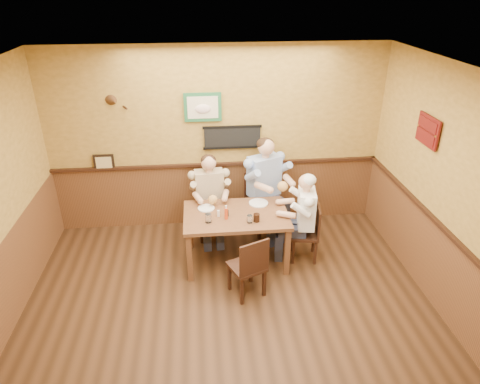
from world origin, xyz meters
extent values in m
plane|color=#311D0E|center=(0.00, 0.00, 0.00)|extent=(5.00, 5.00, 0.00)
cube|color=silver|center=(0.00, 0.00, 2.80)|extent=(5.00, 5.00, 0.02)
cube|color=gold|center=(0.00, 2.50, 1.40)|extent=(5.00, 0.02, 2.80)
cube|color=gold|center=(2.50, 0.00, 1.40)|extent=(0.02, 5.00, 2.80)
cube|color=brown|center=(0.00, 2.48, 0.50)|extent=(5.00, 0.02, 1.00)
cube|color=brown|center=(2.48, 0.00, 0.50)|extent=(0.02, 5.00, 1.00)
cube|color=black|center=(0.22, 2.46, 1.45)|extent=(0.88, 0.03, 0.34)
cube|color=#216136|center=(-0.20, 2.46, 1.92)|extent=(0.54, 0.03, 0.42)
cube|color=black|center=(-1.70, 2.46, 1.12)|extent=(0.30, 0.03, 0.26)
cube|color=#611310|center=(2.46, 1.05, 1.95)|extent=(0.03, 0.48, 0.36)
cube|color=brown|center=(0.17, 1.38, 0.72)|extent=(1.40, 0.90, 0.05)
cube|color=brown|center=(-0.47, 0.99, 0.35)|extent=(0.07, 0.07, 0.70)
cube|color=brown|center=(0.81, 0.99, 0.35)|extent=(0.07, 0.07, 0.70)
cube|color=brown|center=(-0.47, 1.77, 0.35)|extent=(0.07, 0.07, 0.70)
cube|color=brown|center=(0.81, 1.77, 0.35)|extent=(0.07, 0.07, 0.70)
cylinder|color=silver|center=(-0.20, 1.19, 0.81)|extent=(0.10, 0.10, 0.12)
cylinder|color=white|center=(0.33, 1.13, 0.80)|extent=(0.08, 0.08, 0.11)
cylinder|color=black|center=(0.42, 1.15, 0.80)|extent=(0.09, 0.09, 0.11)
cylinder|color=red|center=(0.03, 1.26, 0.84)|extent=(0.06, 0.06, 0.18)
cylinder|color=silver|center=(-0.06, 1.33, 0.79)|extent=(0.05, 0.05, 0.09)
cylinder|color=black|center=(0.05, 1.33, 0.79)|extent=(0.04, 0.04, 0.09)
cylinder|color=silver|center=(-0.22, 1.56, 0.76)|extent=(0.31, 0.31, 0.02)
cylinder|color=silver|center=(0.52, 1.63, 0.76)|extent=(0.31, 0.31, 0.02)
camera|label=1|loc=(-0.28, -3.60, 3.60)|focal=32.00mm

